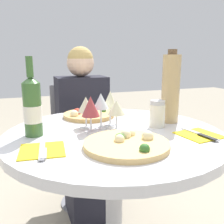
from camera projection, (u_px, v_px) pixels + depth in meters
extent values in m
cylinder|color=#B2B2B7|center=(114.00, 212.00, 1.15)|extent=(0.08, 0.08, 0.71)
cylinder|color=silver|center=(114.00, 135.00, 1.07)|extent=(0.92, 0.92, 0.04)
cylinder|color=slate|center=(84.00, 201.00, 1.89)|extent=(0.34, 0.34, 0.01)
cylinder|color=slate|center=(84.00, 178.00, 1.85)|extent=(0.06, 0.06, 0.39)
cube|color=slate|center=(83.00, 151.00, 1.80)|extent=(0.38, 0.38, 0.03)
cube|color=slate|center=(77.00, 113.00, 1.91)|extent=(0.38, 0.02, 0.45)
cube|color=black|center=(90.00, 187.00, 1.69)|extent=(0.29, 0.34, 0.42)
cube|color=black|center=(82.00, 114.00, 1.74)|extent=(0.34, 0.22, 0.52)
sphere|color=#DBB293|center=(80.00, 63.00, 1.66)|extent=(0.18, 0.18, 0.18)
sphere|color=tan|center=(80.00, 60.00, 1.66)|extent=(0.17, 0.17, 0.17)
cylinder|color=#DBB26B|center=(126.00, 144.00, 0.88)|extent=(0.31, 0.31, 0.02)
sphere|color=#336B28|center=(120.00, 138.00, 0.89)|extent=(0.04, 0.04, 0.04)
sphere|color=beige|center=(131.00, 133.00, 0.95)|extent=(0.03, 0.03, 0.03)
sphere|color=beige|center=(126.00, 135.00, 0.93)|extent=(0.04, 0.04, 0.04)
sphere|color=beige|center=(148.00, 136.00, 0.91)|extent=(0.04, 0.04, 0.04)
sphere|color=beige|center=(120.00, 139.00, 0.88)|extent=(0.04, 0.04, 0.04)
sphere|color=#336B28|center=(145.00, 149.00, 0.79)|extent=(0.03, 0.03, 0.03)
cylinder|color=tan|center=(89.00, 115.00, 1.31)|extent=(0.27, 0.27, 0.02)
sphere|color=#B22D1E|center=(94.00, 115.00, 1.24)|extent=(0.03, 0.03, 0.03)
sphere|color=#336B28|center=(103.00, 111.00, 1.35)|extent=(0.03, 0.03, 0.03)
sphere|color=beige|center=(74.00, 114.00, 1.25)|extent=(0.04, 0.04, 0.04)
sphere|color=#B22D1E|center=(77.00, 112.00, 1.29)|extent=(0.04, 0.04, 0.04)
sphere|color=#B22D1E|center=(86.00, 114.00, 1.26)|extent=(0.03, 0.03, 0.03)
cylinder|color=#38602D|center=(33.00, 110.00, 0.99)|extent=(0.07, 0.07, 0.21)
cone|color=#38602D|center=(30.00, 80.00, 0.96)|extent=(0.07, 0.07, 0.02)
cylinder|color=#38602D|center=(29.00, 67.00, 0.95)|extent=(0.03, 0.03, 0.08)
cylinder|color=silver|center=(33.00, 114.00, 0.99)|extent=(0.07, 0.07, 0.07)
cylinder|color=tan|center=(171.00, 89.00, 1.18)|extent=(0.08, 0.08, 0.32)
cylinder|color=brown|center=(173.00, 52.00, 1.15)|extent=(0.04, 0.04, 0.02)
cylinder|color=silver|center=(157.00, 116.00, 1.12)|extent=(0.07, 0.07, 0.10)
cylinder|color=#B2B2B7|center=(158.00, 103.00, 1.11)|extent=(0.07, 0.07, 0.02)
cylinder|color=silver|center=(91.00, 131.00, 1.06)|extent=(0.06, 0.06, 0.00)
cylinder|color=silver|center=(91.00, 124.00, 1.05)|extent=(0.01, 0.01, 0.06)
cone|color=#9E383D|center=(91.00, 106.00, 1.03)|extent=(0.08, 0.08, 0.08)
cylinder|color=silver|center=(110.00, 124.00, 1.17)|extent=(0.06, 0.06, 0.00)
cylinder|color=silver|center=(110.00, 116.00, 1.16)|extent=(0.01, 0.01, 0.08)
cone|color=beige|center=(110.00, 100.00, 1.15)|extent=(0.07, 0.07, 0.08)
cylinder|color=silver|center=(101.00, 128.00, 1.11)|extent=(0.06, 0.06, 0.00)
cylinder|color=silver|center=(101.00, 118.00, 1.10)|extent=(0.01, 0.01, 0.08)
cone|color=silver|center=(101.00, 101.00, 1.09)|extent=(0.07, 0.07, 0.07)
cylinder|color=silver|center=(116.00, 129.00, 1.10)|extent=(0.06, 0.06, 0.00)
cylinder|color=silver|center=(116.00, 121.00, 1.09)|extent=(0.01, 0.01, 0.06)
cone|color=beige|center=(116.00, 107.00, 1.08)|extent=(0.08, 0.08, 0.06)
cylinder|color=silver|center=(86.00, 126.00, 1.13)|extent=(0.06, 0.06, 0.00)
cylinder|color=silver|center=(86.00, 119.00, 1.12)|extent=(0.01, 0.01, 0.07)
cone|color=beige|center=(86.00, 104.00, 1.11)|extent=(0.07, 0.07, 0.07)
cube|color=yellow|center=(42.00, 150.00, 0.85)|extent=(0.17, 0.17, 0.00)
cube|color=silver|center=(42.00, 149.00, 0.84)|extent=(0.04, 0.19, 0.00)
cube|color=silver|center=(43.00, 153.00, 0.80)|extent=(0.03, 0.09, 0.00)
cube|color=yellow|center=(199.00, 135.00, 1.01)|extent=(0.17, 0.17, 0.00)
cube|color=silver|center=(199.00, 134.00, 1.01)|extent=(0.04, 0.19, 0.00)
cube|color=black|center=(207.00, 137.00, 0.96)|extent=(0.03, 0.09, 0.00)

